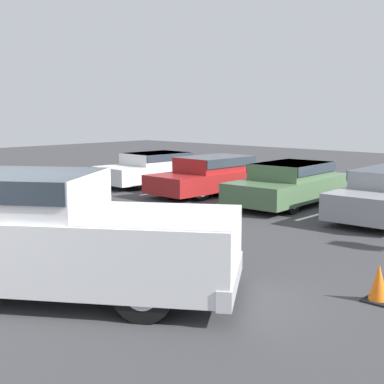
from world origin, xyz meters
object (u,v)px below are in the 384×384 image
traffic_cone (379,284)px  parked_sedan_c (291,182)px  parked_sedan_a (155,167)px  parked_sedan_b (213,174)px  wheel_stop_curb (271,185)px  pickup_truck (47,234)px

traffic_cone → parked_sedan_c: bearing=131.7°
parked_sedan_a → parked_sedan_b: parked_sedan_b is taller
parked_sedan_a → wheel_stop_curb: (3.58, 2.30, -0.56)m
pickup_truck → parked_sedan_a: bearing=95.3°
traffic_cone → pickup_truck: bearing=-141.0°
parked_sedan_a → wheel_stop_curb: parked_sedan_a is taller
pickup_truck → parked_sedan_b: bearing=82.9°
pickup_truck → parked_sedan_c: (-1.64, 9.09, -0.26)m
parked_sedan_a → wheel_stop_curb: 4.29m
parked_sedan_a → traffic_cone: (11.39, -6.24, -0.37)m
parked_sedan_a → pickup_truck: bearing=42.4°
parked_sedan_a → parked_sedan_c: bearing=91.2°
pickup_truck → parked_sedan_c: size_ratio=1.27×
traffic_cone → wheel_stop_curb: 11.57m
pickup_truck → traffic_cone: pickup_truck is taller
wheel_stop_curb → parked_sedan_a: bearing=-147.3°
parked_sedan_b → traffic_cone: 10.40m
pickup_truck → parked_sedan_b: 10.25m
parked_sedan_a → traffic_cone: parked_sedan_a is taller
wheel_stop_curb → parked_sedan_c: bearing=-45.7°
parked_sedan_a → parked_sedan_c: 5.99m
parked_sedan_c → traffic_cone: bearing=38.5°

